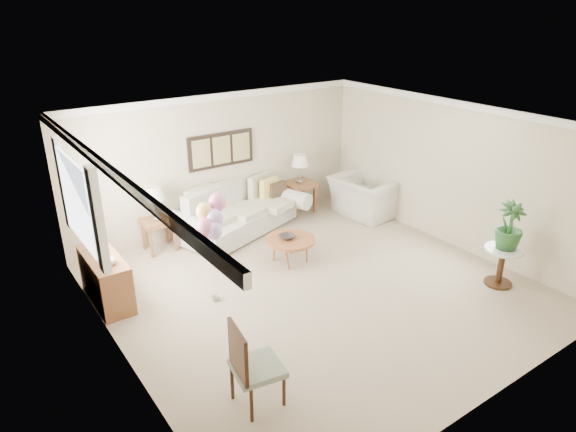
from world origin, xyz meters
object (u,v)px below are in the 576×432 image
object	(u,v)px
coffee_table	(290,240)
balloon_cluster	(211,219)
accent_chair	(251,364)
sofa	(239,213)
armchair	(365,196)

from	to	relation	value
coffee_table	balloon_cluster	distance (m)	1.91
accent_chair	balloon_cluster	world-z (taller)	balloon_cluster
coffee_table	balloon_cluster	world-z (taller)	balloon_cluster
accent_chair	sofa	bearing A→B (deg)	61.58
sofa	balloon_cluster	bearing A→B (deg)	-128.14
sofa	balloon_cluster	world-z (taller)	balloon_cluster
sofa	balloon_cluster	xyz separation A→B (m)	(-1.54, -1.96, 0.95)
armchair	balloon_cluster	world-z (taller)	balloon_cluster
armchair	balloon_cluster	size ratio (longest dim) A/B	0.76
coffee_table	armchair	world-z (taller)	armchair
sofa	balloon_cluster	size ratio (longest dim) A/B	1.74
coffee_table	accent_chair	distance (m)	3.42
balloon_cluster	armchair	bearing A→B (deg)	16.14
armchair	balloon_cluster	xyz separation A→B (m)	(-4.10, -1.19, 0.92)
sofa	armchair	size ratio (longest dim) A/B	2.30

